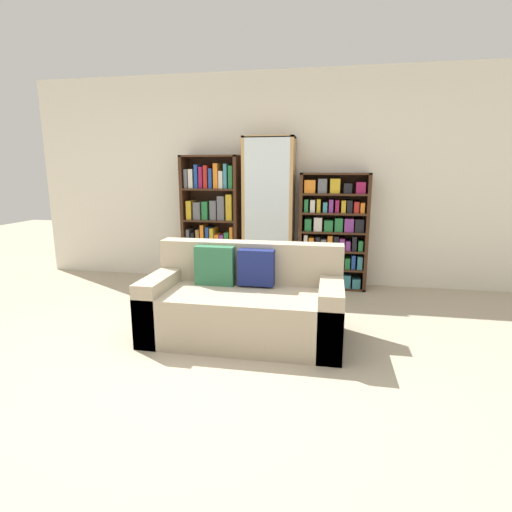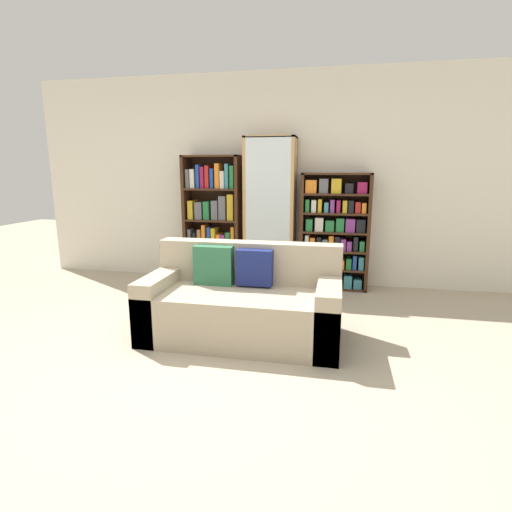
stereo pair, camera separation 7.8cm
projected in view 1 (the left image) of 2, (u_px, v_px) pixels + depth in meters
The scene contains 7 objects.
ground_plane at pixel (202, 370), 3.01m from camera, with size 16.00×16.00×0.00m, color tan.
wall_back at pixel (262, 180), 5.25m from camera, with size 6.34×0.06×2.70m.
couch at pixel (244, 305), 3.57m from camera, with size 1.72×0.83×0.82m.
bookshelf_left at pixel (213, 222), 5.28m from camera, with size 0.75×0.32×1.66m.
display_cabinet at pixel (269, 214), 5.10m from camera, with size 0.63×0.36×1.88m.
bookshelf_right at pixel (333, 232), 5.02m from camera, with size 0.85×0.32×1.45m.
wine_bottle at pixel (314, 285), 4.76m from camera, with size 0.08×0.08×0.34m.
Camera 1 is at (0.91, -2.64, 1.47)m, focal length 28.00 mm.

